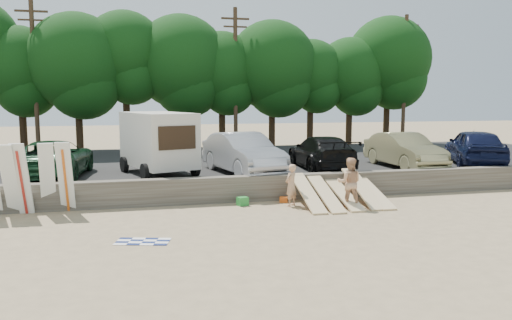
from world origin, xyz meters
The scene contains 25 objects.
ground centered at (0.00, 0.00, 0.00)m, with size 120.00×120.00×0.00m, color tan.
seawall centered at (0.00, 3.00, 0.50)m, with size 44.00×0.50×1.00m, color #6B6356.
parking_lot centered at (0.00, 10.50, 0.35)m, with size 44.00×14.50×0.70m, color #282828.
treeline centered at (-0.31, 17.49, 6.36)m, with size 33.28×6.68×9.35m.
utility_poles centered at (2.00, 16.00, 5.43)m, with size 25.80×0.26×9.00m.
box_trailer centered at (-3.35, 6.28, 2.21)m, with size 3.40×4.68×2.70m.
car_1 centered at (-7.70, 6.41, 1.48)m, with size 2.60×5.65×1.57m, color #12331D.
car_2 centered at (0.29, 5.62, 1.60)m, with size 1.90×5.45×1.80m, color #A7A7AC.
car_3 centered at (4.22, 6.26, 1.47)m, with size 2.17×5.33×1.55m, color black.
car_4 centered at (8.23, 5.71, 1.53)m, with size 1.75×5.03×1.66m, color #857E54.
car_5 centered at (12.11, 5.72, 1.61)m, with size 2.14×5.32×1.81m, color black.
surfboard_upright_1 centered at (-8.49, 2.44, 1.25)m, with size 0.50×0.06×2.60m, color white.
surfboard_upright_2 centered at (-8.11, 2.41, 1.26)m, with size 0.50×0.06×2.60m, color white.
surfboard_upright_3 centered at (-7.32, 2.60, 1.26)m, with size 0.50×0.06×2.60m, color white.
surfboard_upright_4 centered at (-6.71, 2.50, 1.27)m, with size 0.50×0.06×2.60m, color white.
surfboard_low_0 centered at (1.89, 1.51, 0.53)m, with size 0.56×3.00×0.07m, color beige.
surfboard_low_1 centered at (2.57, 1.46, 0.50)m, with size 0.56×3.00×0.07m, color beige.
surfboard_low_2 centered at (3.33, 1.58, 0.43)m, with size 0.56×3.00×0.07m, color beige.
surfboard_low_3 centered at (4.13, 1.57, 0.58)m, with size 0.56×3.00×0.07m, color beige.
surfboard_low_4 centered at (4.55, 1.58, 0.44)m, with size 0.56×3.00×0.07m, color beige.
beachgoer_a centered at (1.32, 1.74, 0.79)m, with size 0.58×0.38×1.58m, color tan.
beachgoer_b centered at (3.34, 1.00, 0.93)m, with size 0.90×0.70×1.86m, color tan.
cooler centered at (-0.43, 2.23, 0.16)m, with size 0.38×0.30×0.32m, color green.
gear_bag centered at (1.23, 2.40, 0.11)m, with size 0.30×0.25×0.22m, color #D15618.
beach_towel centered at (-4.15, -1.78, 0.01)m, with size 1.50×1.50×0.00m, color white.
Camera 1 is at (-4.19, -15.82, 4.04)m, focal length 35.00 mm.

